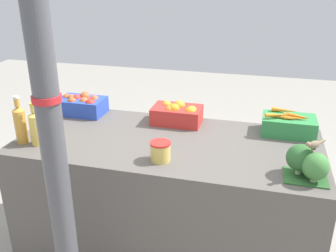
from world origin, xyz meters
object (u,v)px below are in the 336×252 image
at_px(orange_crate, 177,114).
at_px(sparrow_bird, 313,145).
at_px(broccoli_pile, 309,163).
at_px(pickle_jar, 160,151).
at_px(juice_bottle_golden, 36,127).
at_px(apple_crate, 82,104).
at_px(support_pole, 49,114).
at_px(carrot_crate, 288,125).
at_px(juice_bottle_amber, 20,123).

distance_m(orange_crate, sparrow_bird, 1.02).
distance_m(broccoli_pile, pickle_jar, 0.79).
bearing_deg(broccoli_pile, juice_bottle_golden, 179.91).
height_order(apple_crate, juice_bottle_golden, juice_bottle_golden).
height_order(support_pole, carrot_crate, support_pole).
xyz_separation_m(juice_bottle_amber, sparrow_bird, (1.69, -0.02, 0.07)).
xyz_separation_m(orange_crate, juice_bottle_amber, (-0.86, -0.56, 0.06)).
bearing_deg(juice_bottle_golden, sparrow_bird, -0.68).
bearing_deg(sparrow_bird, apple_crate, -64.31).
height_order(broccoli_pile, juice_bottle_amber, juice_bottle_amber).
distance_m(juice_bottle_golden, sparrow_bird, 1.59).
bearing_deg(sparrow_bird, juice_bottle_amber, -44.69).
bearing_deg(pickle_jar, orange_crate, 93.78).
bearing_deg(juice_bottle_golden, apple_crate, 87.82).
relative_size(apple_crate, juice_bottle_amber, 1.11).
height_order(carrot_crate, juice_bottle_golden, juice_bottle_golden).
height_order(juice_bottle_amber, pickle_jar, juice_bottle_amber).
height_order(orange_crate, sparrow_bird, sparrow_bird).
relative_size(support_pole, juice_bottle_amber, 8.43).
height_order(support_pole, sparrow_bird, support_pole).
distance_m(broccoli_pile, sparrow_bird, 0.11).
distance_m(apple_crate, pickle_jar, 0.96).
bearing_deg(pickle_jar, apple_crate, 143.53).
distance_m(carrot_crate, sparrow_bird, 0.60).
xyz_separation_m(orange_crate, sparrow_bird, (0.83, -0.58, 0.13)).
bearing_deg(orange_crate, broccoli_pile, -34.05).
height_order(broccoli_pile, juice_bottle_golden, juice_bottle_golden).
relative_size(orange_crate, carrot_crate, 1.00).
height_order(carrot_crate, sparrow_bird, sparrow_bird).
bearing_deg(pickle_jar, juice_bottle_amber, 179.29).
xyz_separation_m(pickle_jar, sparrow_bird, (0.79, -0.01, 0.14)).
bearing_deg(broccoli_pile, juice_bottle_amber, 179.91).
relative_size(apple_crate, carrot_crate, 1.00).
bearing_deg(apple_crate, pickle_jar, -36.47).
relative_size(juice_bottle_golden, sparrow_bird, 2.57).
bearing_deg(juice_bottle_golden, orange_crate, 36.44).
xyz_separation_m(apple_crate, sparrow_bird, (1.56, -0.58, 0.13)).
distance_m(support_pole, pickle_jar, 0.71).
bearing_deg(juice_bottle_golden, pickle_jar, -0.81).
relative_size(support_pole, sparrow_bird, 24.23).
bearing_deg(apple_crate, orange_crate, -0.12).
distance_m(carrot_crate, juice_bottle_amber, 1.70).
distance_m(support_pole, broccoli_pile, 1.30).
xyz_separation_m(carrot_crate, juice_bottle_amber, (-1.61, -0.56, 0.06)).
bearing_deg(juice_bottle_amber, broccoli_pile, -0.09).
bearing_deg(support_pole, sparrow_bird, 22.44).
xyz_separation_m(carrot_crate, sparrow_bird, (0.08, -0.58, 0.13)).
height_order(apple_crate, pickle_jar, apple_crate).
xyz_separation_m(apple_crate, juice_bottle_amber, (-0.13, -0.56, 0.06)).
bearing_deg(orange_crate, pickle_jar, -86.22).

